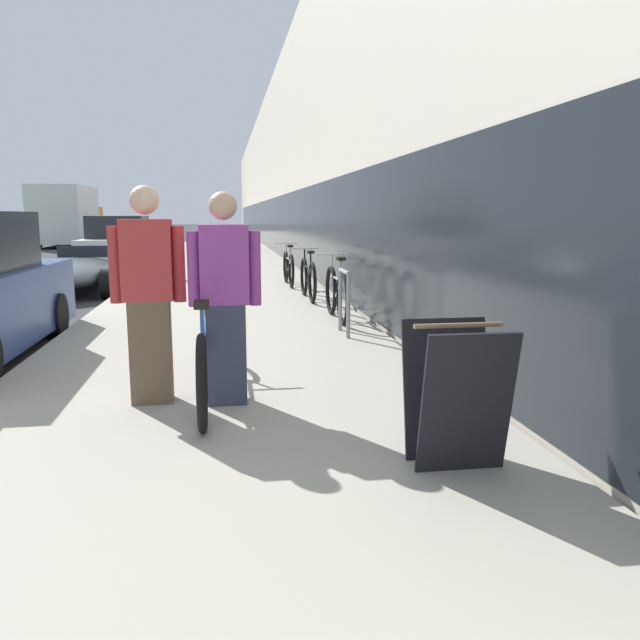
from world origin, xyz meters
name	(u,v)px	position (x,y,z in m)	size (l,w,h in m)	color
sidewalk_slab	(222,256)	(5.72, 21.00, 0.06)	(4.23, 70.00, 0.12)	#A39E8E
storefront_facade	(358,178)	(12.87, 29.00, 3.58)	(10.01, 70.00, 7.17)	beige
tandem_bicycle	(206,348)	(5.57, 1.47, 0.50)	(0.52, 2.87, 0.90)	black
person_rider	(225,299)	(5.75, 1.09, 0.98)	(0.59, 0.23, 1.73)	#33384C
person_bystander	(149,296)	(5.13, 1.22, 1.01)	(0.60, 0.24, 1.78)	brown
bike_rack_hoop	(344,295)	(7.28, 3.90, 0.63)	(0.05, 0.60, 0.84)	gray
cruiser_bike_nearest	(337,293)	(7.39, 5.05, 0.52)	(0.52, 1.73, 0.96)	black
cruiser_bike_middle	(308,278)	(7.28, 7.37, 0.50)	(0.52, 1.86, 0.92)	black
cruiser_bike_farthest	(289,268)	(7.16, 9.74, 0.50)	(0.52, 1.87, 0.92)	black
sandwich_board_sign	(456,394)	(7.14, -0.43, 0.57)	(0.56, 0.56, 0.90)	black
vintage_roadster_curbside	(80,273)	(2.67, 10.14, 0.42)	(1.77, 4.34, 0.97)	#4C5156
parked_sedan_far	(119,245)	(2.58, 16.10, 0.73)	(1.97, 4.20, 1.62)	white
moving_truck	(68,217)	(-2.30, 30.88, 1.56)	(2.56, 6.88, 3.10)	orange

